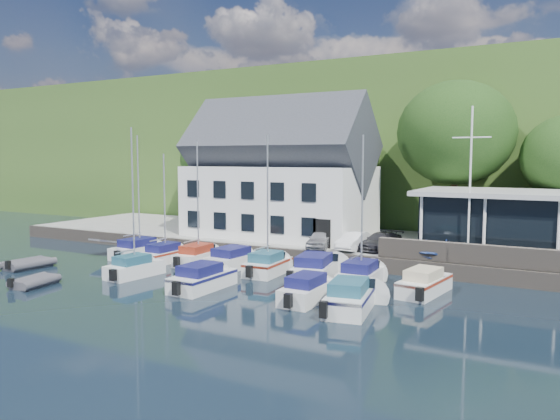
# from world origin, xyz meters

# --- Properties ---
(ground) EXTENTS (180.00, 180.00, 0.00)m
(ground) POSITION_xyz_m (0.00, 0.00, 0.00)
(ground) COLOR black
(ground) RESTS_ON ground
(quay) EXTENTS (60.00, 13.00, 1.00)m
(quay) POSITION_xyz_m (0.00, 17.50, 0.50)
(quay) COLOR #999993
(quay) RESTS_ON ground
(quay_face) EXTENTS (60.00, 0.30, 1.00)m
(quay_face) POSITION_xyz_m (0.00, 11.00, 0.50)
(quay_face) COLOR #5B5249
(quay_face) RESTS_ON ground
(hillside) EXTENTS (160.00, 75.00, 16.00)m
(hillside) POSITION_xyz_m (0.00, 62.00, 8.00)
(hillside) COLOR #2F4D1D
(hillside) RESTS_ON ground
(field_patch) EXTENTS (50.00, 30.00, 0.30)m
(field_patch) POSITION_xyz_m (8.00, 70.00, 16.15)
(field_patch) COLOR #4E5A2D
(field_patch) RESTS_ON hillside
(harbor_building) EXTENTS (14.40, 8.20, 8.70)m
(harbor_building) POSITION_xyz_m (-7.00, 16.50, 5.35)
(harbor_building) COLOR silver
(harbor_building) RESTS_ON quay
(club_pavilion) EXTENTS (13.20, 7.20, 4.10)m
(club_pavilion) POSITION_xyz_m (11.00, 16.00, 3.05)
(club_pavilion) COLOR black
(club_pavilion) RESTS_ON quay
(seawall) EXTENTS (18.00, 0.50, 1.20)m
(seawall) POSITION_xyz_m (12.00, 11.40, 1.60)
(seawall) COLOR #5B5249
(seawall) RESTS_ON quay
(gangway) EXTENTS (1.20, 6.00, 1.40)m
(gangway) POSITION_xyz_m (-16.50, 9.00, 0.00)
(gangway) COLOR silver
(gangway) RESTS_ON ground
(car_silver) EXTENTS (2.08, 3.74, 1.20)m
(car_silver) POSITION_xyz_m (-1.60, 12.42, 1.60)
(car_silver) COLOR #A9A9AE
(car_silver) RESTS_ON quay
(car_white) EXTENTS (1.42, 3.66, 1.19)m
(car_white) POSITION_xyz_m (0.68, 12.89, 1.60)
(car_white) COLOR silver
(car_white) RESTS_ON quay
(car_dgrey) EXTENTS (2.46, 4.25, 1.16)m
(car_dgrey) POSITION_xyz_m (2.28, 13.72, 1.58)
(car_dgrey) COLOR #2B2A2F
(car_dgrey) RESTS_ON quay
(car_blue) EXTENTS (2.33, 4.20, 1.36)m
(car_blue) POSITION_xyz_m (6.26, 13.28, 1.68)
(car_blue) COLOR #2D4589
(car_blue) RESTS_ON quay
(flagpole) EXTENTS (2.22, 0.20, 9.26)m
(flagpole) POSITION_xyz_m (8.15, 12.57, 5.63)
(flagpole) COLOR silver
(flagpole) RESTS_ON quay
(tree_0) EXTENTS (6.49, 6.49, 8.86)m
(tree_0) POSITION_xyz_m (-17.86, 22.69, 5.43)
(tree_0) COLOR #15330F
(tree_0) RESTS_ON quay
(tree_1) EXTENTS (6.72, 6.72, 9.18)m
(tree_1) POSITION_xyz_m (-11.76, 21.97, 5.59)
(tree_1) COLOR #15330F
(tree_1) RESTS_ON quay
(tree_2) EXTENTS (7.15, 7.15, 9.78)m
(tree_2) POSITION_xyz_m (-4.32, 21.92, 5.89)
(tree_2) COLOR #15330F
(tree_2) RESTS_ON quay
(tree_3) EXTENTS (8.82, 8.82, 12.05)m
(tree_3) POSITION_xyz_m (5.49, 21.66, 7.03)
(tree_3) COLOR #15330F
(tree_3) RESTS_ON quay
(boat_r1_0) EXTENTS (2.50, 6.62, 8.66)m
(boat_r1_0) POSITION_xyz_m (-13.84, 7.88, 4.33)
(boat_r1_0) COLOR silver
(boat_r1_0) RESTS_ON ground
(boat_r1_1) EXTENTS (1.96, 5.73, 8.24)m
(boat_r1_1) POSITION_xyz_m (-10.98, 7.32, 4.12)
(boat_r1_1) COLOR silver
(boat_r1_1) RESTS_ON ground
(boat_r1_2) EXTENTS (1.95, 5.87, 8.32)m
(boat_r1_2) POSITION_xyz_m (-8.60, 7.92, 4.16)
(boat_r1_2) COLOR silver
(boat_r1_2) RESTS_ON ground
(boat_r1_3) EXTENTS (2.51, 6.19, 1.41)m
(boat_r1_3) POSITION_xyz_m (-5.80, 7.96, 0.70)
(boat_r1_3) COLOR silver
(boat_r1_3) RESTS_ON ground
(boat_r1_4) EXTENTS (2.22, 5.35, 8.78)m
(boat_r1_4) POSITION_xyz_m (-2.82, 7.30, 4.39)
(boat_r1_4) COLOR silver
(boat_r1_4) RESTS_ON ground
(boat_r1_5) EXTENTS (3.28, 6.91, 1.54)m
(boat_r1_5) POSITION_xyz_m (0.38, 7.47, 0.77)
(boat_r1_5) COLOR silver
(boat_r1_5) RESTS_ON ground
(boat_r1_6) EXTENTS (2.34, 5.75, 8.93)m
(boat_r1_6) POSITION_xyz_m (3.32, 7.20, 4.47)
(boat_r1_6) COLOR silver
(boat_r1_6) RESTS_ON ground
(boat_r1_7) EXTENTS (2.59, 6.07, 1.41)m
(boat_r1_7) POSITION_xyz_m (6.91, 7.06, 0.70)
(boat_r1_7) COLOR silver
(boat_r1_7) RESTS_ON ground
(boat_r2_1) EXTENTS (2.32, 5.43, 8.27)m
(boat_r2_1) POSITION_xyz_m (-9.59, 2.86, 4.14)
(boat_r2_1) COLOR silver
(boat_r2_1) RESTS_ON ground
(boat_r2_2) EXTENTS (2.10, 6.05, 1.45)m
(boat_r2_2) POSITION_xyz_m (-4.06, 2.28, 0.73)
(boat_r2_2) COLOR silver
(boat_r2_2) RESTS_ON ground
(boat_r2_3) EXTENTS (1.76, 5.68, 1.40)m
(boat_r2_3) POSITION_xyz_m (2.10, 2.82, 0.70)
(boat_r2_3) COLOR silver
(boat_r2_3) RESTS_ON ground
(boat_r2_4) EXTENTS (2.97, 6.24, 1.53)m
(boat_r2_4) POSITION_xyz_m (4.63, 2.19, 0.76)
(boat_r2_4) COLOR silver
(boat_r2_4) RESTS_ON ground
(dinghy_0) EXTENTS (2.19, 3.37, 0.75)m
(dinghy_0) POSITION_xyz_m (-17.59, 1.43, 0.38)
(dinghy_0) COLOR #3C3B41
(dinghy_0) RESTS_ON ground
(dinghy_1) EXTENTS (2.14, 3.09, 0.67)m
(dinghy_1) POSITION_xyz_m (-12.88, -1.64, 0.33)
(dinghy_1) COLOR #3C3B41
(dinghy_1) RESTS_ON ground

